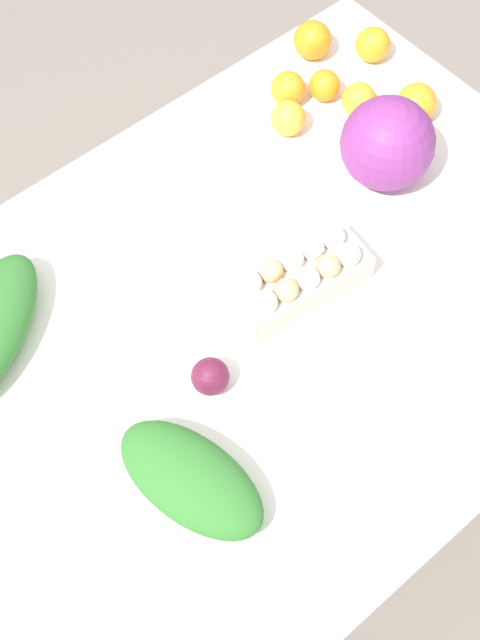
% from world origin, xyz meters
% --- Properties ---
extents(ground_plane, '(8.00, 8.00, 0.00)m').
position_xyz_m(ground_plane, '(0.00, 0.00, 0.00)').
color(ground_plane, '#70665B').
extents(dining_table, '(1.48, 1.00, 0.76)m').
position_xyz_m(dining_table, '(0.00, 0.00, 0.67)').
color(dining_table, silver).
rests_on(dining_table, ground_plane).
extents(cabbage_purple, '(0.18, 0.18, 0.18)m').
position_xyz_m(cabbage_purple, '(0.43, 0.08, 0.85)').
color(cabbage_purple, '#7A2D75').
rests_on(cabbage_purple, dining_table).
extents(egg_carton, '(0.27, 0.13, 0.09)m').
position_xyz_m(egg_carton, '(0.13, -0.01, 0.81)').
color(egg_carton, beige).
rests_on(egg_carton, dining_table).
extents(greens_bunch_beet_tops, '(0.19, 0.29, 0.08)m').
position_xyz_m(greens_bunch_beet_tops, '(-0.25, -0.18, 0.80)').
color(greens_bunch_beet_tops, '#2D6B28').
rests_on(greens_bunch_beet_tops, dining_table).
extents(beet_root, '(0.06, 0.06, 0.06)m').
position_xyz_m(beet_root, '(-0.11, -0.06, 0.80)').
color(beet_root, '#5B1933').
rests_on(beet_root, dining_table).
extents(orange_0, '(0.07, 0.07, 0.07)m').
position_xyz_m(orange_0, '(0.51, 0.23, 0.80)').
color(orange_0, orange).
rests_on(orange_0, dining_table).
extents(orange_1, '(0.08, 0.08, 0.08)m').
position_xyz_m(orange_1, '(0.55, 0.41, 0.80)').
color(orange_1, orange).
rests_on(orange_1, dining_table).
extents(orange_2, '(0.07, 0.07, 0.07)m').
position_xyz_m(orange_2, '(0.49, 0.31, 0.80)').
color(orange_2, orange).
rests_on(orange_2, dining_table).
extents(orange_3, '(0.08, 0.08, 0.08)m').
position_xyz_m(orange_3, '(0.59, 0.15, 0.80)').
color(orange_3, orange).
rests_on(orange_3, dining_table).
extents(orange_4, '(0.07, 0.07, 0.07)m').
position_xyz_m(orange_4, '(0.42, 0.35, 0.80)').
color(orange_4, orange).
rests_on(orange_4, dining_table).
extents(orange_5, '(0.07, 0.07, 0.07)m').
position_xyz_m(orange_5, '(0.64, 0.33, 0.80)').
color(orange_5, orange).
rests_on(orange_5, dining_table).
extents(orange_6, '(0.07, 0.07, 0.07)m').
position_xyz_m(orange_6, '(0.37, 0.29, 0.80)').
color(orange_6, '#F9A833').
rests_on(orange_6, dining_table).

